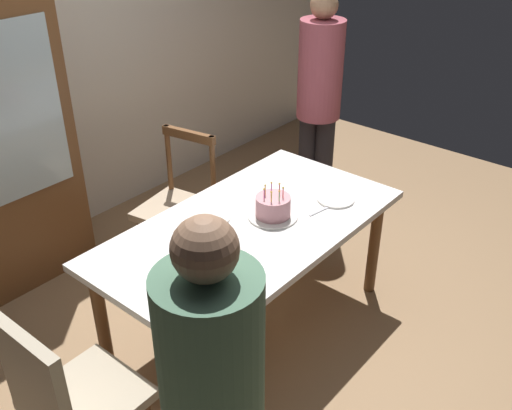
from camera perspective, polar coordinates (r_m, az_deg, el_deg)
The scene contains 13 objects.
ground at distance 3.63m, azimuth -0.52°, elevation -11.76°, with size 6.40×6.40×0.00m, color #93704C.
back_wall at distance 4.30m, azimuth -20.26°, elevation 13.18°, with size 6.40×0.10×2.60m, color silver.
dining_table at distance 3.23m, azimuth -0.57°, elevation -3.14°, with size 1.76×0.94×0.73m.
birthday_cake at distance 3.22m, azimuth 1.68°, elevation -0.28°, with size 0.28×0.28×0.20m.
plate_near_celebrant at distance 2.77m, azimuth -3.77°, elevation -7.36°, with size 0.22×0.22×0.01m, color white.
plate_far_side at distance 3.25m, azimuth -4.41°, elevation -1.17°, with size 0.22×0.22×0.01m, color white.
plate_near_guest at distance 3.45m, azimuth 7.81°, elevation 0.58°, with size 0.22×0.22×0.01m, color white.
fork_near_celebrant at distance 2.69m, azimuth -6.13°, elevation -8.98°, with size 0.18×0.02×0.01m, color silver.
fork_far_side at distance 3.16m, azimuth -6.43°, elevation -2.36°, with size 0.18×0.02×0.01m, color silver.
fork_near_guest at distance 3.33m, azimuth 6.37°, elevation -0.53°, with size 0.18×0.02×0.01m, color silver.
chair_spindle_back at distance 3.92m, azimuth -7.67°, elevation -0.25°, with size 0.51×0.51×0.95m.
chair_upholstered at distance 2.65m, azimuth -18.04°, elevation -17.53°, with size 0.45×0.45×0.95m.
person_guest at distance 4.31m, azimuth 6.19°, elevation 10.50°, with size 0.32×0.32×1.73m.
Camera 1 is at (-2.05, -1.76, 2.43)m, focal length 40.81 mm.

